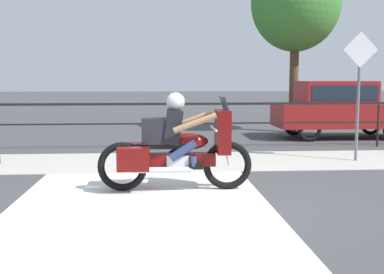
{
  "coord_description": "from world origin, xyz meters",
  "views": [
    {
      "loc": [
        -0.54,
        -6.6,
        1.74
      ],
      "look_at": [
        0.01,
        1.03,
        0.81
      ],
      "focal_mm": 45.0,
      "sensor_mm": 36.0,
      "label": 1
    }
  ],
  "objects_px": {
    "street_sign": "(359,80)",
    "motorcycle": "(175,146)",
    "tree_behind_sign": "(296,3)",
    "parked_car": "(340,106)"
  },
  "relations": [
    {
      "from": "parked_car",
      "to": "street_sign",
      "type": "bearing_deg",
      "value": -102.57
    },
    {
      "from": "street_sign",
      "to": "motorcycle",
      "type": "bearing_deg",
      "value": -148.46
    },
    {
      "from": "motorcycle",
      "to": "parked_car",
      "type": "bearing_deg",
      "value": 53.67
    },
    {
      "from": "motorcycle",
      "to": "street_sign",
      "type": "distance_m",
      "value": 4.72
    },
    {
      "from": "parked_car",
      "to": "motorcycle",
      "type": "bearing_deg",
      "value": -125.16
    },
    {
      "from": "tree_behind_sign",
      "to": "motorcycle",
      "type": "bearing_deg",
      "value": -117.44
    },
    {
      "from": "motorcycle",
      "to": "tree_behind_sign",
      "type": "xyz_separation_m",
      "value": [
        4.15,
        7.99,
        3.44
      ]
    },
    {
      "from": "parked_car",
      "to": "street_sign",
      "type": "distance_m",
      "value": 4.14
    },
    {
      "from": "parked_car",
      "to": "street_sign",
      "type": "xyz_separation_m",
      "value": [
        -1.13,
        -3.91,
        0.76
      ]
    },
    {
      "from": "street_sign",
      "to": "tree_behind_sign",
      "type": "xyz_separation_m",
      "value": [
        0.21,
        5.58,
        2.43
      ]
    }
  ]
}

